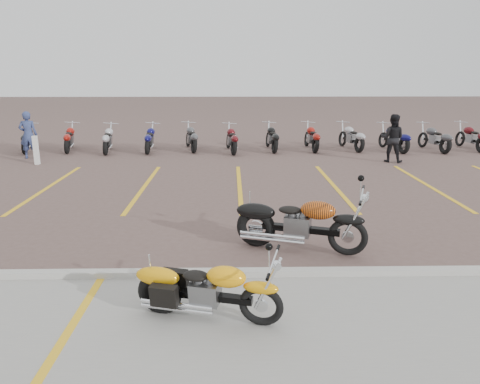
% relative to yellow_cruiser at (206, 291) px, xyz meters
% --- Properties ---
extents(ground, '(100.00, 100.00, 0.00)m').
position_rel_yellow_cruiser_xyz_m(ground, '(0.58, 3.29, -0.41)').
color(ground, brown).
rests_on(ground, ground).
extents(concrete_apron, '(60.00, 5.00, 0.01)m').
position_rel_yellow_cruiser_xyz_m(concrete_apron, '(0.58, -1.21, -0.40)').
color(concrete_apron, '#9E9B93').
rests_on(concrete_apron, ground).
extents(curb, '(60.00, 0.18, 0.12)m').
position_rel_yellow_cruiser_xyz_m(curb, '(0.58, 1.29, -0.35)').
color(curb, '#ADAAA3').
rests_on(curb, ground).
extents(parking_stripes, '(38.00, 5.50, 0.01)m').
position_rel_yellow_cruiser_xyz_m(parking_stripes, '(0.58, 7.29, -0.40)').
color(parking_stripes, gold).
rests_on(parking_stripes, ground).
extents(apron_stripe, '(0.12, 5.00, 0.00)m').
position_rel_yellow_cruiser_xyz_m(apron_stripe, '(-1.72, -1.21, -0.39)').
color(apron_stripe, gold).
rests_on(apron_stripe, concrete_apron).
extents(yellow_cruiser, '(1.95, 0.64, 0.82)m').
position_rel_yellow_cruiser_xyz_m(yellow_cruiser, '(0.00, 0.00, 0.00)').
color(yellow_cruiser, black).
rests_on(yellow_cruiser, ground).
extents(flame_cruiser, '(2.32, 0.91, 0.99)m').
position_rel_yellow_cruiser_xyz_m(flame_cruiser, '(1.53, 2.39, 0.08)').
color(flame_cruiser, black).
rests_on(flame_cruiser, ground).
extents(person_a, '(0.70, 0.52, 1.75)m').
position_rel_yellow_cruiser_xyz_m(person_a, '(-7.16, 11.81, 0.47)').
color(person_a, navy).
rests_on(person_a, ground).
extents(person_b, '(1.03, 0.94, 1.70)m').
position_rel_yellow_cruiser_xyz_m(person_b, '(6.09, 10.85, 0.45)').
color(person_b, black).
rests_on(person_b, ground).
extents(bollard, '(0.15, 0.15, 1.00)m').
position_rel_yellow_cruiser_xyz_m(bollard, '(-6.45, 10.63, 0.09)').
color(bollard, silver).
rests_on(bollard, ground).
extents(bg_bike_row, '(20.75, 2.08, 1.10)m').
position_rel_yellow_cruiser_xyz_m(bg_bike_row, '(1.98, 13.26, 0.14)').
color(bg_bike_row, black).
rests_on(bg_bike_row, ground).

